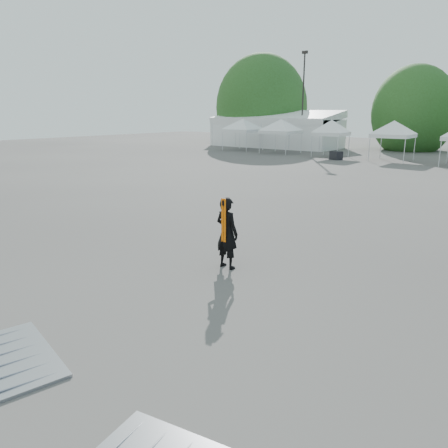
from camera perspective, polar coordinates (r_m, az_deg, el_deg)
The scene contains 12 objects.
ground at distance 12.20m, azimuth 8.67°, elevation -4.93°, with size 120.00×120.00×0.00m, color #474442.
marquee at distance 52.89m, azimuth 6.71°, elevation 12.11°, with size 15.00×6.25×4.23m.
light_pole_west at distance 50.03m, azimuth 10.29°, elevation 16.21°, with size 0.60×0.25×10.30m.
tree_far_w at distance 57.53m, azimuth 4.89°, elevation 14.89°, with size 4.80×4.80×7.30m.
tree_mid_w at distance 51.90m, azimuth 23.50°, elevation 13.18°, with size 4.16×4.16×6.33m.
tent_a at distance 47.91m, azimuth 2.50°, elevation 13.27°, with size 4.70×4.70×3.88m.
tent_b at distance 44.68m, azimuth 7.46°, elevation 13.08°, with size 4.57×4.57×3.88m.
tent_c at distance 41.49m, azimuth 13.89°, elevation 12.69°, with size 3.81×3.81×3.88m.
tent_d at distance 39.88m, azimuth 21.35°, elevation 12.09°, with size 4.33×4.33×3.88m.
man at distance 11.37m, azimuth 0.38°, elevation -1.17°, with size 0.73×0.51×1.90m.
barrier_left at distance 8.40m, azimuth -25.59°, elevation -15.34°, with size 2.44×1.61×0.07m.
crate_west at distance 39.38m, azimuth 14.44°, elevation 8.66°, with size 0.93×0.73×0.73m, color black.
Camera 1 is at (5.56, -10.10, 4.01)m, focal length 35.00 mm.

